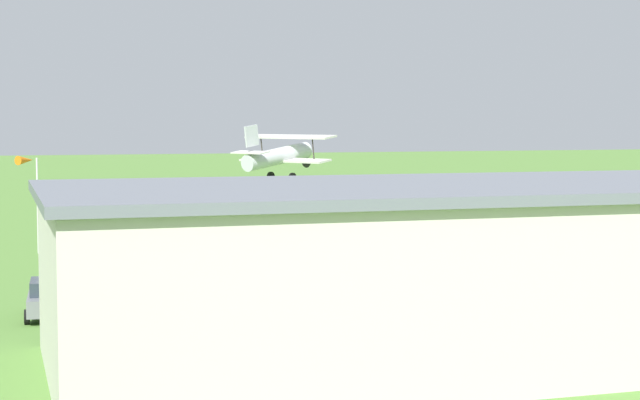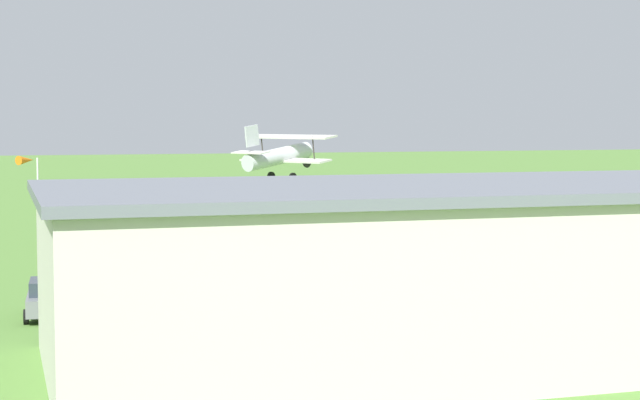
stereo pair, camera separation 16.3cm
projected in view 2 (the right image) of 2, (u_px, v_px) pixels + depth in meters
ground_plane at (295, 251)px, 69.79m from camera, size 400.00×400.00×0.00m
hangar at (495, 268)px, 38.82m from camera, size 32.69×13.26×6.35m
biplane at (280, 155)px, 68.08m from camera, size 6.55×6.88×3.72m
car_grey at (49, 298)px, 46.20m from camera, size 2.31×4.17×1.67m
person_by_parked_cars at (617, 272)px, 54.52m from camera, size 0.48×0.48×1.59m
person_walking_on_apron at (526, 264)px, 57.40m from camera, size 0.54×0.54×1.60m
person_crossing_taxiway at (627, 259)px, 59.27m from camera, size 0.51×0.51×1.66m
windsock at (28, 167)px, 67.84m from camera, size 1.44×1.32×6.33m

